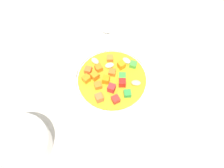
% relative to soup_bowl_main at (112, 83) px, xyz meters
% --- Properties ---
extents(ground_plane, '(1.40, 1.40, 0.02)m').
position_rel_soup_bowl_main_xyz_m(ground_plane, '(0.00, -0.00, -0.04)').
color(ground_plane, '#BAB2A0').
extents(soup_bowl_main, '(0.16, 0.16, 0.06)m').
position_rel_soup_bowl_main_xyz_m(soup_bowl_main, '(0.00, 0.00, 0.00)').
color(soup_bowl_main, white).
rests_on(soup_bowl_main, ground_plane).
extents(spoon, '(0.18, 0.17, 0.01)m').
position_rel_soup_bowl_main_xyz_m(spoon, '(0.03, 0.12, -0.02)').
color(spoon, silver).
rests_on(spoon, ground_plane).
extents(side_bowl_small, '(0.10, 0.10, 0.04)m').
position_rel_soup_bowl_main_xyz_m(side_bowl_small, '(-0.15, -0.12, -0.01)').
color(side_bowl_small, white).
rests_on(side_bowl_small, ground_plane).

